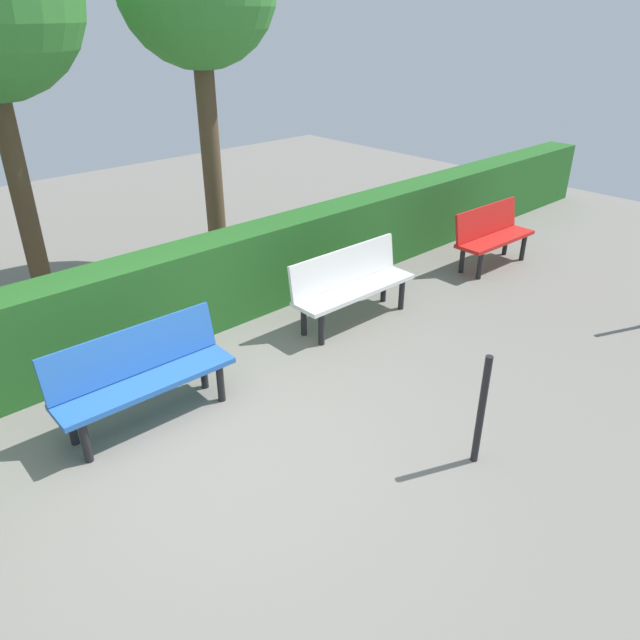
{
  "coord_description": "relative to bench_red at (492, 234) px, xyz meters",
  "views": [
    {
      "loc": [
        1.99,
        3.48,
        3.3
      ],
      "look_at": [
        -1.6,
        -0.41,
        0.55
      ],
      "focal_mm": 33.3,
      "sensor_mm": 36.0,
      "label": 1
    }
  ],
  "objects": [
    {
      "name": "bench_white",
      "position": [
        2.73,
        -0.15,
        0.01
      ],
      "size": [
        1.64,
        0.47,
        0.86
      ],
      "rotation": [
        0.0,
        0.0,
        -0.01
      ],
      "color": "white",
      "rests_on": "ground_plane"
    },
    {
      "name": "bench_blue",
      "position": [
        5.48,
        -0.03,
        0.01
      ],
      "size": [
        1.61,
        0.49,
        0.86
      ],
      "rotation": [
        0.0,
        0.0,
        -0.02
      ],
      "color": "blue",
      "rests_on": "ground_plane"
    },
    {
      "name": "railing_post_mid",
      "position": [
        3.78,
        2.34,
        0.02
      ],
      "size": [
        0.06,
        0.06,
        1.0
      ],
      "primitive_type": "cylinder",
      "color": "black",
      "rests_on": "ground_plane"
    },
    {
      "name": "hedge_row",
      "position": [
        4.13,
        -1.18,
        0.04
      ],
      "size": [
        16.63,
        0.51,
        1.03
      ],
      "primitive_type": "cube",
      "color": "#266023",
      "rests_on": "ground_plane"
    },
    {
      "name": "ground_plane",
      "position": [
        5.32,
        0.81,
        -0.48
      ],
      "size": [
        20.63,
        20.63,
        0.0
      ],
      "primitive_type": "plane",
      "color": "gray"
    },
    {
      "name": "bench_red",
      "position": [
        0.0,
        0.0,
        0.0
      ],
      "size": [
        1.39,
        0.5,
        0.86
      ],
      "rotation": [
        0.0,
        0.0,
        -0.03
      ],
      "color": "red",
      "rests_on": "ground_plane"
    }
  ]
}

